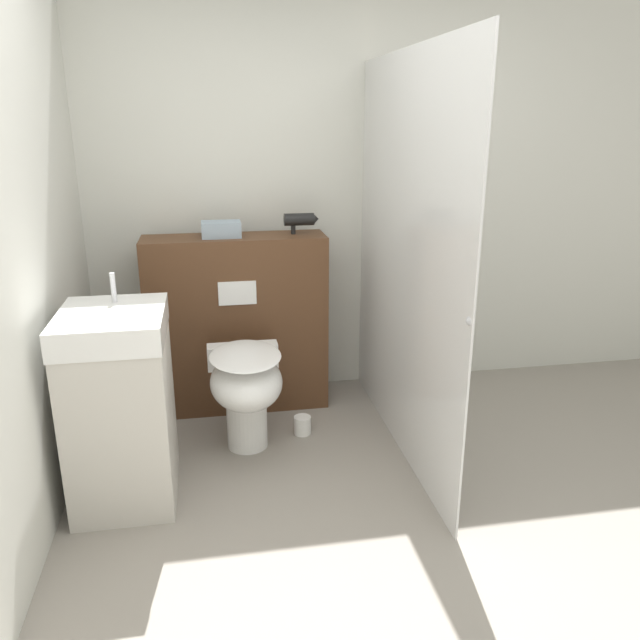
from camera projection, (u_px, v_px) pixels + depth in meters
name	position (u px, v px, depth m)	size (l,w,h in m)	color
ground_plane	(382.00, 567.00, 2.55)	(12.00, 12.00, 0.00)	gray
wall_back	(306.00, 201.00, 3.96)	(8.00, 0.06, 2.50)	silver
partition_panel	(238.00, 324.00, 3.84)	(1.09, 0.32, 1.09)	#51331E
shower_glass	(404.00, 263.00, 3.22)	(0.04, 1.78, 2.08)	silver
toilet	(246.00, 386.00, 3.34)	(0.40, 0.58, 0.58)	white
sink_vanity	(121.00, 407.00, 2.91)	(0.46, 0.57, 1.07)	beige
hair_drier	(300.00, 220.00, 3.73)	(0.21, 0.07, 0.12)	black
folded_towel	(221.00, 229.00, 3.64)	(0.23, 0.16, 0.09)	#8C9EAD
spare_toilet_roll	(302.00, 425.00, 3.61)	(0.10, 0.10, 0.11)	white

